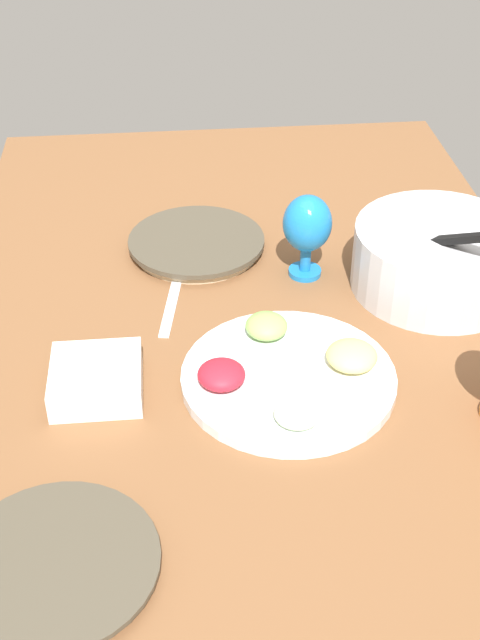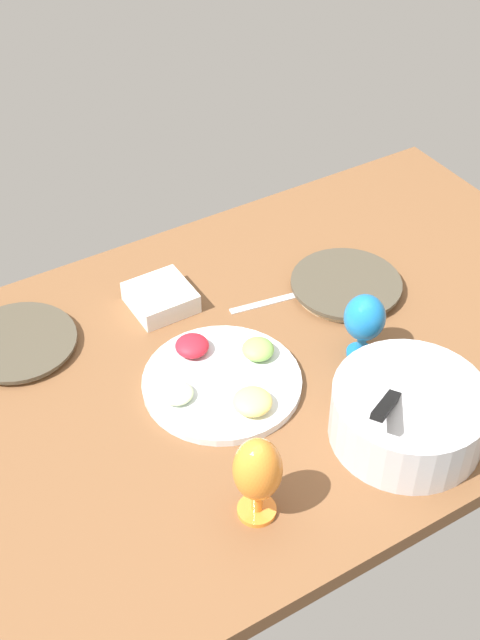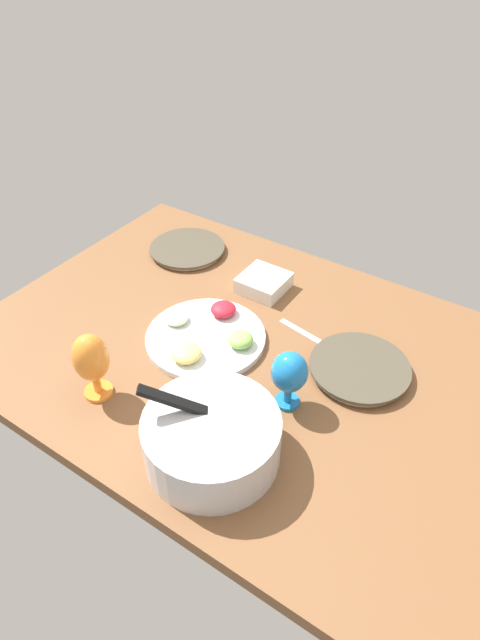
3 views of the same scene
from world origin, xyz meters
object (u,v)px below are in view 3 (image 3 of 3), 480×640
(mixing_bowl, at_px, (212,437))
(fruit_platter, at_px, (206,336))
(hurricane_glass_blue, at_px, (289,374))
(hurricane_glass_orange, at_px, (91,360))
(dinner_plate_left, at_px, (359,369))
(dinner_plate_right, at_px, (187,249))
(square_bowl_white, at_px, (264,282))

(mixing_bowl, relative_size, fruit_platter, 0.90)
(hurricane_glass_blue, height_order, hurricane_glass_orange, hurricane_glass_orange)
(dinner_plate_left, height_order, fruit_platter, fruit_platter)
(dinner_plate_left, bearing_deg, dinner_plate_right, -16.11)
(dinner_plate_left, relative_size, dinner_plate_right, 1.02)
(hurricane_glass_blue, height_order, square_bowl_white, hurricane_glass_blue)
(dinner_plate_right, xyz_separation_m, fruit_platter, (-0.32, 0.33, 0.00))
(hurricane_glass_orange, relative_size, square_bowl_white, 1.36)
(square_bowl_white, bearing_deg, fruit_platter, 88.99)
(mixing_bowl, bearing_deg, hurricane_glass_blue, -105.36)
(fruit_platter, height_order, hurricane_glass_orange, hurricane_glass_orange)
(dinner_plate_left, height_order, square_bowl_white, square_bowl_white)
(dinner_plate_right, relative_size, mixing_bowl, 0.85)
(dinner_plate_left, xyz_separation_m, hurricane_glass_blue, (0.10, 0.19, 0.09))
(mixing_bowl, distance_m, fruit_platter, 0.39)
(dinner_plate_left, relative_size, square_bowl_white, 1.91)
(dinner_plate_right, bearing_deg, fruit_platter, 134.52)
(fruit_platter, distance_m, square_bowl_white, 0.29)
(hurricane_glass_orange, bearing_deg, fruit_platter, -109.39)
(fruit_platter, distance_m, hurricane_glass_orange, 0.34)
(dinner_plate_left, bearing_deg, mixing_bowl, 68.41)
(mixing_bowl, bearing_deg, hurricane_glass_orange, 1.09)
(dinner_plate_left, relative_size, hurricane_glass_orange, 1.40)
(dinner_plate_right, xyz_separation_m, hurricane_glass_orange, (-0.22, 0.64, 0.10))
(mixing_bowl, xyz_separation_m, hurricane_glass_blue, (-0.06, -0.23, 0.04))
(mixing_bowl, relative_size, hurricane_glass_orange, 1.61)
(fruit_platter, bearing_deg, dinner_plate_left, -163.53)
(dinner_plate_right, bearing_deg, hurricane_glass_orange, 108.79)
(dinner_plate_right, relative_size, hurricane_glass_blue, 1.60)
(square_bowl_white, bearing_deg, dinner_plate_right, -6.42)
(dinner_plate_left, bearing_deg, hurricane_glass_orange, 39.76)
(dinner_plate_left, height_order, mixing_bowl, mixing_bowl)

